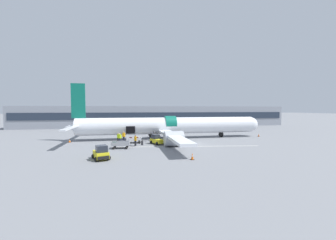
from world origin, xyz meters
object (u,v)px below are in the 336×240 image
baggage_tug_lead (157,140)px  ground_crew_supervisor (124,136)px  baggage_cart_loading (134,140)px  ground_crew_loader_b (135,140)px  ground_crew_loader_a (120,138)px  suitcase_on_tarmac_upright (119,143)px  suitcase_on_tarmac_spare (142,143)px  baggage_cart_queued (121,145)px  baggage_tug_mid (101,153)px  airplane (167,126)px  ground_crew_driver (118,137)px

baggage_tug_lead → ground_crew_supervisor: 6.69m
baggage_cart_loading → ground_crew_loader_b: bearing=-88.5°
ground_crew_loader_a → ground_crew_supervisor: size_ratio=0.97×
suitcase_on_tarmac_upright → suitcase_on_tarmac_spare: bearing=-11.5°
baggage_cart_queued → ground_crew_loader_b: bearing=38.5°
baggage_tug_mid → suitcase_on_tarmac_spare: bearing=58.3°
airplane → baggage_tug_lead: bearing=-116.6°
ground_crew_loader_a → ground_crew_loader_b: size_ratio=1.03×
baggage_cart_queued → ground_crew_driver: 5.80m
ground_crew_loader_a → ground_crew_supervisor: bearing=69.5°
baggage_cart_queued → ground_crew_loader_b: size_ratio=2.09×
baggage_tug_mid → ground_crew_driver: bearing=83.4°
airplane → ground_crew_loader_a: size_ratio=21.84×
suitcase_on_tarmac_spare → ground_crew_loader_b: bearing=-161.1°
ground_crew_loader_a → baggage_cart_loading: bearing=-3.6°
ground_crew_loader_a → ground_crew_loader_b: ground_crew_loader_a is taller
baggage_tug_mid → baggage_cart_queued: (2.05, 6.58, -0.23)m
baggage_tug_lead → baggage_tug_mid: baggage_tug_mid is taller
baggage_tug_lead → airplane: bearing=63.4°
baggage_tug_mid → baggage_cart_loading: baggage_tug_mid is taller
baggage_cart_loading → ground_crew_loader_a: (-2.51, 0.16, 0.44)m
baggage_tug_mid → baggage_cart_queued: bearing=72.7°
ground_crew_loader_a → ground_crew_loader_b: 3.94m
ground_crew_loader_b → suitcase_on_tarmac_upright: bearing=156.3°
baggage_cart_queued → baggage_tug_lead: bearing=25.5°
suitcase_on_tarmac_upright → ground_crew_loader_a: bearing=90.4°
ground_crew_loader_a → suitcase_on_tarmac_spare: 4.55m
ground_crew_driver → baggage_tug_mid: bearing=-96.6°
baggage_cart_queued → ground_crew_supervisor: 6.58m
baggage_tug_lead → ground_crew_supervisor: size_ratio=1.60×
ground_crew_loader_b → ground_crew_supervisor: (-1.92, 4.74, 0.06)m
airplane → baggage_tug_lead: 7.09m
airplane → baggage_tug_mid: airplane is taller
baggage_tug_lead → ground_crew_loader_b: bearing=-164.6°
baggage_tug_lead → ground_crew_driver: ground_crew_driver is taller
airplane → baggage_cart_loading: airplane is taller
ground_crew_loader_b → ground_crew_supervisor: size_ratio=0.94×
baggage_cart_queued → ground_crew_supervisor: (0.36, 6.55, 0.48)m
baggage_cart_queued → suitcase_on_tarmac_spare: bearing=33.0°
baggage_tug_mid → suitcase_on_tarmac_upright: size_ratio=4.46×
airplane → baggage_tug_lead: size_ratio=13.26×
airplane → ground_crew_loader_b: bearing=-133.2°
baggage_tug_mid → ground_crew_driver: baggage_tug_mid is taller
airplane → ground_crew_loader_b: airplane is taller
ground_crew_driver → suitcase_on_tarmac_spare: bearing=-41.7°
baggage_cart_loading → ground_crew_loader_a: size_ratio=1.99×
baggage_tug_lead → baggage_cart_queued: bearing=-154.5°
ground_crew_driver → suitcase_on_tarmac_spare: ground_crew_driver is taller
baggage_tug_mid → suitcase_on_tarmac_upright: 9.70m
baggage_cart_queued → baggage_cart_loading: bearing=64.5°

